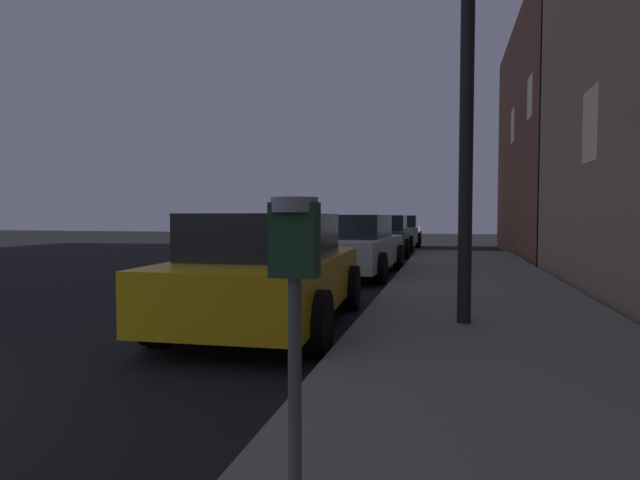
# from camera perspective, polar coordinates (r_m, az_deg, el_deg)

# --- Properties ---
(parking_meter) EXTENTS (0.19, 0.19, 1.33)m
(parking_meter) POSITION_cam_1_polar(r_m,az_deg,el_deg) (2.04, -2.89, -4.21)
(parking_meter) COLOR #59595B
(parking_meter) RESTS_ON sidewalk
(car_yellow_cab) EXTENTS (2.15, 4.16, 1.43)m
(car_yellow_cab) POSITION_cam_1_polar(r_m,az_deg,el_deg) (6.48, -5.77, -3.48)
(car_yellow_cab) COLOR gold
(car_yellow_cab) RESTS_ON ground
(car_white) EXTENTS (2.24, 4.56, 1.43)m
(car_white) POSITION_cam_1_polar(r_m,az_deg,el_deg) (11.98, 3.51, -0.64)
(car_white) COLOR silver
(car_white) RESTS_ON ground
(car_green) EXTENTS (2.03, 4.51, 1.43)m
(car_green) POSITION_cam_1_polar(r_m,az_deg,el_deg) (18.30, 7.20, 0.51)
(car_green) COLOR #19592D
(car_green) RESTS_ON ground
(car_silver) EXTENTS (2.16, 4.32, 1.43)m
(car_silver) POSITION_cam_1_polar(r_m,az_deg,el_deg) (24.31, 8.91, 1.04)
(car_silver) COLOR #B7B7BF
(car_silver) RESTS_ON ground
(building_far) EXTENTS (6.34, 10.80, 8.20)m
(building_far) POSITION_cam_1_polar(r_m,az_deg,el_deg) (20.13, 30.07, 10.06)
(building_far) COLOR brown
(building_far) RESTS_ON ground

